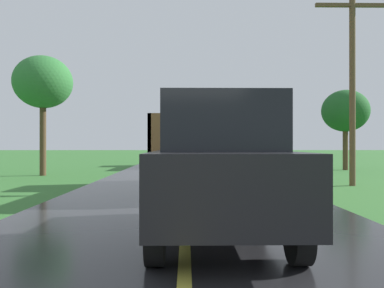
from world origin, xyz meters
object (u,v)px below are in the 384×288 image
Objects in this scene: banana_truck_far at (190,143)px; utility_pole_roadside at (352,79)px; banana_truck_near at (195,142)px; following_car at (218,167)px; roadside_tree_mid_right at (43,83)px; roadside_tree_near_left at (345,111)px.

utility_pole_roadside is (5.36, -11.91, 2.11)m from banana_truck_far.
utility_pole_roadside is (5.32, 0.71, 2.12)m from banana_truck_near.
following_car is at bearing -88.68° from banana_truck_near.
banana_truck_far is 0.90× the size of utility_pole_roadside.
following_car is (0.21, -19.55, -0.40)m from banana_truck_far.
banana_truck_near is at bearing -172.37° from utility_pole_roadside.
utility_pole_roadside reaches higher than banana_truck_far.
banana_truck_far is 19.56m from following_car.
banana_truck_near is 8.91m from roadside_tree_mid_right.
banana_truck_far reaches higher than following_car.
banana_truck_near is at bearing -133.61° from roadside_tree_near_left.
roadside_tree_near_left is 0.82× the size of roadside_tree_mid_right.
banana_truck_far is (-0.05, 12.62, 0.00)m from banana_truck_near.
roadside_tree_near_left is (8.46, -3.80, 1.74)m from banana_truck_far.
banana_truck_far is at bearing 90.61° from following_car.
following_car is at bearing -60.57° from roadside_tree_mid_right.
utility_pole_roadside is at bearing -20.61° from roadside_tree_mid_right.
banana_truck_near is 12.62m from banana_truck_far.
utility_pole_roadside is 1.48× the size of roadside_tree_near_left.
roadside_tree_mid_right is (-6.70, 5.23, 2.68)m from banana_truck_near.
roadside_tree_near_left reaches higher than banana_truck_near.
roadside_tree_near_left is at bearing 46.39° from banana_truck_near.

